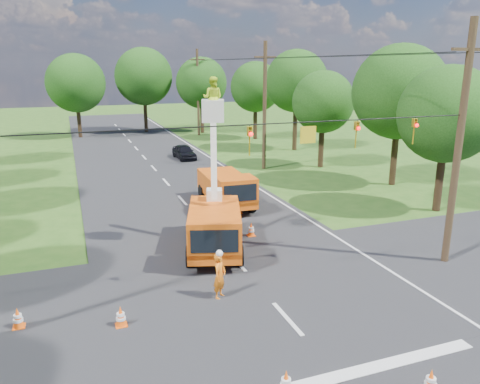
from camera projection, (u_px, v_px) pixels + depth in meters
name	position (u px, v px, depth m)	size (l,w,h in m)	color
ground	(166.00, 183.00, 33.72)	(140.00, 140.00, 0.00)	#2C5319
road_main	(166.00, 183.00, 33.72)	(12.00, 100.00, 0.06)	black
road_cross	(264.00, 293.00, 17.42)	(56.00, 10.00, 0.07)	black
stop_bar	(339.00, 378.00, 12.72)	(9.00, 0.45, 0.02)	silver
edge_line	(239.00, 176.00, 35.58)	(0.12, 90.00, 0.02)	silver
bucket_truck	(214.00, 216.00, 21.01)	(3.85, 6.34, 7.75)	orange
second_truck	(227.00, 188.00, 27.86)	(2.57, 5.98, 2.20)	orange
ground_worker	(220.00, 276.00, 16.87)	(0.63, 0.41, 1.72)	orange
distant_car	(184.00, 152.00, 42.10)	(1.50, 3.73, 1.27)	black
traffic_cone_0	(286.00, 383.00, 11.98)	(0.38, 0.38, 0.71)	#FE5A0D
traffic_cone_1	(431.00, 382.00, 12.01)	(0.38, 0.38, 0.71)	#FE5A0D
traffic_cone_2	(251.00, 229.00, 23.10)	(0.38, 0.38, 0.71)	#FE5A0D
traffic_cone_3	(239.00, 208.00, 26.64)	(0.38, 0.38, 0.71)	#FE5A0D
traffic_cone_4	(121.00, 316.00, 15.13)	(0.38, 0.38, 0.71)	#FE5A0D
traffic_cone_5	(18.00, 318.00, 15.03)	(0.38, 0.38, 0.71)	#FE5A0D
traffic_cone_7	(249.00, 185.00, 31.56)	(0.38, 0.38, 0.71)	#FE5A0D
pole_right_near	(459.00, 145.00, 18.91)	(1.80, 0.30, 10.00)	#4C3823
pole_right_mid	(265.00, 105.00, 37.01)	(1.80, 0.30, 10.00)	#4C3823
pole_right_far	(198.00, 92.00, 55.12)	(1.80, 0.30, 10.00)	#4C3823
signal_span	(324.00, 133.00, 16.61)	(18.00, 0.29, 1.07)	black
tree_right_a	(447.00, 114.00, 25.89)	(5.40, 5.40, 8.28)	#382616
tree_right_b	(400.00, 92.00, 31.59)	(6.40, 6.40, 9.65)	#382616
tree_right_c	(323.00, 102.00, 37.62)	(5.00, 5.00, 7.83)	#382616
tree_right_d	(296.00, 81.00, 45.04)	(6.00, 6.00, 9.70)	#382616
tree_right_e	(256.00, 87.00, 52.17)	(5.60, 5.60, 8.63)	#382616
tree_far_a	(76.00, 83.00, 53.05)	(6.60, 6.60, 9.50)	#382616
tree_far_b	(144.00, 77.00, 57.36)	(7.00, 7.00, 10.32)	#382616
tree_far_c	(201.00, 83.00, 57.01)	(6.20, 6.20, 9.18)	#382616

